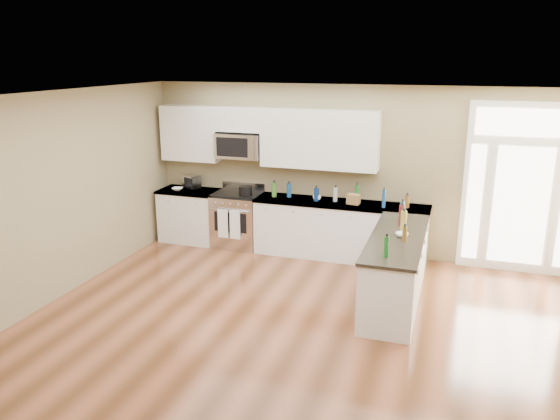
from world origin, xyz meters
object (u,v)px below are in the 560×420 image
at_px(stockpot, 246,190).
at_px(toaster_oven, 191,182).
at_px(peninsula_cabinet, 395,271).
at_px(kitchen_range, 238,219).

relative_size(stockpot, toaster_oven, 0.81).
bearing_deg(peninsula_cabinet, kitchen_range, 153.41).
relative_size(peninsula_cabinet, toaster_oven, 8.18).
xyz_separation_m(kitchen_range, toaster_oven, (-0.94, 0.13, 0.58)).
distance_m(peninsula_cabinet, kitchen_range, 3.24).
bearing_deg(stockpot, toaster_oven, 168.89).
relative_size(kitchen_range, stockpot, 4.73).
distance_m(kitchen_range, stockpot, 0.60).
relative_size(peninsula_cabinet, kitchen_range, 2.15).
bearing_deg(kitchen_range, stockpot, -25.46).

